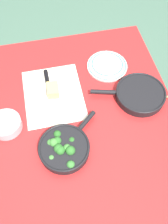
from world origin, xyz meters
TOP-DOWN VIEW (x-y plane):
  - ground_plane at (0.00, 0.00)m, footprint 14.00×14.00m
  - dining_table_red at (0.00, 0.00)m, footprint 1.22×0.99m
  - skillet_broccoli at (-0.19, 0.14)m, footprint 0.30×0.32m
  - skillet_eggs at (0.04, -0.32)m, footprint 0.27×0.40m
  - wooden_spoon at (0.01, -0.47)m, footprint 0.15×0.38m
  - parchment_sheet at (0.16, 0.14)m, footprint 0.40×0.32m
  - grater_knife at (0.24, 0.16)m, footprint 0.25×0.03m
  - cheese_block at (0.17, 0.14)m, footprint 0.09×0.07m
  - dinner_plate_stack at (0.30, -0.21)m, footprint 0.24×0.24m
  - prep_bowl_steel at (0.01, 0.40)m, footprint 0.16×0.16m

SIDE VIEW (x-z plane):
  - ground_plane at x=0.00m, z-range 0.00..0.00m
  - dining_table_red at x=0.00m, z-range 0.30..1.04m
  - parchment_sheet at x=0.16m, z-range 0.75..0.75m
  - wooden_spoon at x=0.01m, z-range 0.75..0.76m
  - grater_knife at x=0.24m, z-range 0.74..0.77m
  - dinner_plate_stack at x=0.30m, z-range 0.75..0.77m
  - skillet_eggs at x=0.04m, z-range 0.75..0.80m
  - cheese_block at x=0.17m, z-range 0.75..0.80m
  - prep_bowl_steel at x=0.01m, z-range 0.75..0.80m
  - skillet_broccoli at x=-0.19m, z-range 0.74..0.82m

